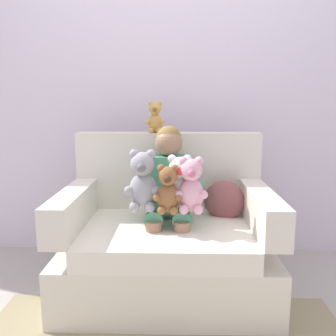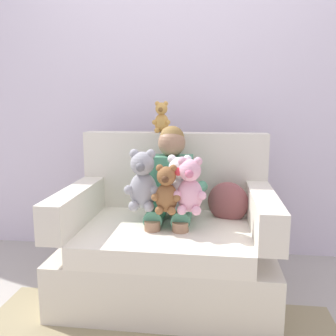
{
  "view_description": "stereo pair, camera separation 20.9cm",
  "coord_description": "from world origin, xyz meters",
  "px_view_note": "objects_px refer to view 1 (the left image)",
  "views": [
    {
      "loc": [
        0.06,
        -2.11,
        1.17
      ],
      "look_at": [
        0.01,
        -0.05,
        0.8
      ],
      "focal_mm": 39.1,
      "sensor_mm": 36.0,
      "label": 1
    },
    {
      "loc": [
        0.27,
        -2.1,
        1.17
      ],
      "look_at": [
        0.01,
        -0.05,
        0.8
      ],
      "focal_mm": 39.1,
      "sensor_mm": 36.0,
      "label": 2
    }
  ],
  "objects_px": {
    "armchair": "(167,242)",
    "seated_child": "(168,187)",
    "plush_honey_on_backrest": "(155,118)",
    "throw_pillow": "(224,201)",
    "plush_pink": "(191,186)",
    "plush_white": "(180,184)",
    "plush_brown": "(168,190)",
    "plush_grey": "(143,182)"
  },
  "relations": [
    {
      "from": "seated_child",
      "to": "plush_grey",
      "type": "xyz_separation_m",
      "value": [
        -0.14,
        -0.14,
        0.06
      ]
    },
    {
      "from": "plush_white",
      "to": "plush_honey_on_backrest",
      "type": "relative_size",
      "value": 1.52
    },
    {
      "from": "plush_brown",
      "to": "plush_honey_on_backrest",
      "type": "relative_size",
      "value": 1.3
    },
    {
      "from": "plush_pink",
      "to": "seated_child",
      "type": "bearing_deg",
      "value": 103.77
    },
    {
      "from": "seated_child",
      "to": "plush_brown",
      "type": "relative_size",
      "value": 2.99
    },
    {
      "from": "plush_brown",
      "to": "plush_honey_on_backrest",
      "type": "xyz_separation_m",
      "value": [
        -0.1,
        0.49,
        0.38
      ]
    },
    {
      "from": "plush_brown",
      "to": "plush_pink",
      "type": "relative_size",
      "value": 0.87
    },
    {
      "from": "armchair",
      "to": "plush_pink",
      "type": "height_order",
      "value": "armchair"
    },
    {
      "from": "plush_pink",
      "to": "plush_white",
      "type": "xyz_separation_m",
      "value": [
        -0.06,
        0.05,
        0.0
      ]
    },
    {
      "from": "armchair",
      "to": "plush_grey",
      "type": "height_order",
      "value": "armchair"
    },
    {
      "from": "plush_grey",
      "to": "plush_brown",
      "type": "height_order",
      "value": "plush_grey"
    },
    {
      "from": "plush_white",
      "to": "plush_grey",
      "type": "bearing_deg",
      "value": 167.32
    },
    {
      "from": "plush_honey_on_backrest",
      "to": "plush_brown",
      "type": "bearing_deg",
      "value": -75.31
    },
    {
      "from": "plush_grey",
      "to": "armchair",
      "type": "bearing_deg",
      "value": 31.23
    },
    {
      "from": "plush_brown",
      "to": "throw_pillow",
      "type": "relative_size",
      "value": 1.06
    },
    {
      "from": "seated_child",
      "to": "plush_white",
      "type": "xyz_separation_m",
      "value": [
        0.07,
        -0.13,
        0.05
      ]
    },
    {
      "from": "seated_child",
      "to": "plush_white",
      "type": "height_order",
      "value": "seated_child"
    },
    {
      "from": "plush_grey",
      "to": "plush_brown",
      "type": "relative_size",
      "value": 1.28
    },
    {
      "from": "armchair",
      "to": "plush_brown",
      "type": "distance_m",
      "value": 0.41
    },
    {
      "from": "plush_pink",
      "to": "throw_pillow",
      "type": "relative_size",
      "value": 1.22
    },
    {
      "from": "plush_brown",
      "to": "plush_white",
      "type": "distance_m",
      "value": 0.1
    },
    {
      "from": "seated_child",
      "to": "plush_white",
      "type": "relative_size",
      "value": 2.57
    },
    {
      "from": "armchair",
      "to": "throw_pillow",
      "type": "relative_size",
      "value": 4.78
    },
    {
      "from": "plush_white",
      "to": "armchair",
      "type": "bearing_deg",
      "value": 110.52
    },
    {
      "from": "plush_grey",
      "to": "plush_honey_on_backrest",
      "type": "distance_m",
      "value": 0.56
    },
    {
      "from": "plush_white",
      "to": "seated_child",
      "type": "bearing_deg",
      "value": 102.08
    },
    {
      "from": "armchair",
      "to": "seated_child",
      "type": "relative_size",
      "value": 1.51
    },
    {
      "from": "seated_child",
      "to": "plush_honey_on_backrest",
      "type": "bearing_deg",
      "value": 116.0
    },
    {
      "from": "plush_grey",
      "to": "plush_white",
      "type": "height_order",
      "value": "plush_grey"
    },
    {
      "from": "plush_pink",
      "to": "armchair",
      "type": "bearing_deg",
      "value": 109.69
    },
    {
      "from": "plush_pink",
      "to": "throw_pillow",
      "type": "distance_m",
      "value": 0.39
    },
    {
      "from": "armchair",
      "to": "seated_child",
      "type": "xyz_separation_m",
      "value": [
        0.01,
        0.03,
        0.35
      ]
    },
    {
      "from": "plush_honey_on_backrest",
      "to": "throw_pillow",
      "type": "distance_m",
      "value": 0.72
    },
    {
      "from": "plush_grey",
      "to": "plush_pink",
      "type": "height_order",
      "value": "plush_grey"
    },
    {
      "from": "plush_honey_on_backrest",
      "to": "throw_pillow",
      "type": "relative_size",
      "value": 0.81
    },
    {
      "from": "armchair",
      "to": "plush_honey_on_backrest",
      "type": "relative_size",
      "value": 5.88
    },
    {
      "from": "seated_child",
      "to": "plush_grey",
      "type": "relative_size",
      "value": 2.34
    },
    {
      "from": "plush_grey",
      "to": "plush_honey_on_backrest",
      "type": "relative_size",
      "value": 1.66
    },
    {
      "from": "plush_grey",
      "to": "plush_white",
      "type": "distance_m",
      "value": 0.21
    },
    {
      "from": "plush_brown",
      "to": "plush_white",
      "type": "bearing_deg",
      "value": 55.71
    },
    {
      "from": "plush_brown",
      "to": "plush_white",
      "type": "height_order",
      "value": "plush_white"
    },
    {
      "from": "armchair",
      "to": "throw_pillow",
      "type": "xyz_separation_m",
      "value": [
        0.36,
        0.12,
        0.24
      ]
    }
  ]
}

